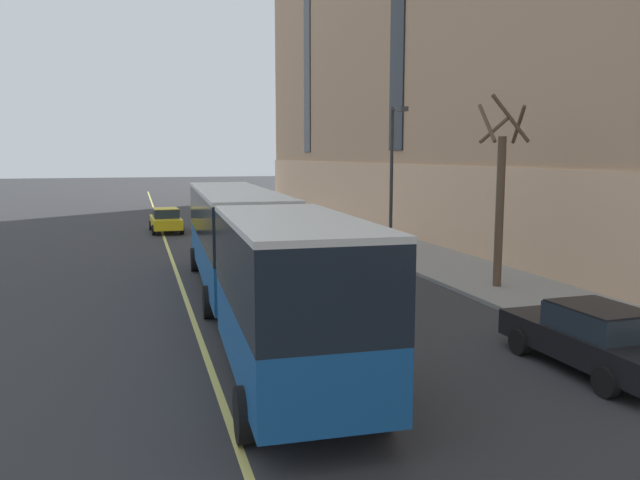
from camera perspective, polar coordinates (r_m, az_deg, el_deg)
The scene contains 11 objects.
ground_plane at distance 16.48m, azimuth -1.40°, elevation -9.64°, with size 260.00×260.00×0.00m, color #303033.
sidewalk at distance 23.00m, azimuth 19.20°, elevation -4.86°, with size 4.49×160.00×0.15m, color gray.
city_bus at distance 19.13m, azimuth -6.61°, elevation -0.66°, with size 3.45×20.12×3.71m.
parked_car_darkgray_0 at distance 41.01m, azimuth -2.71°, elevation 1.96°, with size 2.01×4.40×1.56m.
parked_car_black_1 at distance 15.73m, azimuth 23.63°, elevation -8.18°, with size 2.02×4.73×1.56m.
parked_car_silver_2 at distance 33.19m, azimuth 0.97°, elevation 0.59°, with size 2.01×4.46×1.56m.
taxi_cab at distance 41.33m, azimuth -13.92°, elevation 1.78°, with size 2.06×4.53×1.56m.
street_tree_mid_block at distance 23.48m, azimuth 16.16°, elevation 4.04°, with size 1.63×1.59×6.88m.
street_lamp at distance 29.48m, azimuth 6.74°, elevation 6.72°, with size 0.36×1.48×6.97m.
fire_hydrant at distance 19.18m, azimuth 21.02°, elevation -6.13°, with size 0.42×0.24×0.72m.
lane_centerline at distance 18.90m, azimuth -11.39°, elevation -7.49°, with size 0.16×140.00×0.01m, color #E0D66B.
Camera 1 is at (-4.06, -15.19, 4.93)m, focal length 35.00 mm.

